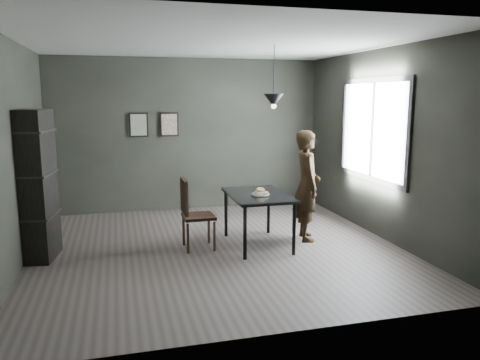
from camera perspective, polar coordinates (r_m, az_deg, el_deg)
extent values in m
plane|color=#36312F|center=(6.65, -2.84, -8.30)|extent=(5.00, 5.00, 0.00)
cube|color=black|center=(8.80, -6.34, 5.50)|extent=(5.00, 0.10, 2.80)
cube|color=silver|center=(6.35, -3.07, 16.45)|extent=(5.00, 5.00, 0.02)
cube|color=white|center=(7.43, 15.88, 5.88)|extent=(0.02, 1.80, 1.40)
cube|color=black|center=(7.42, 15.81, 5.88)|extent=(0.04, 1.96, 1.56)
cube|color=black|center=(6.60, 2.21, -1.86)|extent=(0.80, 1.20, 0.04)
cylinder|color=black|center=(6.10, 0.61, -6.50)|extent=(0.05, 0.05, 0.71)
cylinder|color=black|center=(6.31, 6.61, -6.00)|extent=(0.05, 0.05, 0.71)
cylinder|color=black|center=(7.11, -1.72, -4.09)|extent=(0.05, 0.05, 0.71)
cylinder|color=black|center=(7.29, 3.51, -3.75)|extent=(0.05, 0.05, 0.71)
cylinder|color=white|center=(6.50, 2.51, -1.82)|extent=(0.23, 0.23, 0.01)
torus|color=beige|center=(6.49, 2.97, -1.57)|extent=(0.12, 0.12, 0.05)
torus|color=beige|center=(6.53, 2.28, -1.49)|extent=(0.12, 0.12, 0.05)
torus|color=beige|center=(6.45, 2.30, -1.65)|extent=(0.12, 0.12, 0.05)
torus|color=beige|center=(6.48, 2.52, -1.21)|extent=(0.13, 0.14, 0.06)
imported|color=black|center=(6.94, 8.16, -0.66)|extent=(0.49, 0.66, 1.63)
cube|color=black|center=(6.54, -5.09, -4.44)|extent=(0.44, 0.44, 0.04)
cube|color=black|center=(6.44, -6.82, -2.00)|extent=(0.05, 0.43, 0.47)
cylinder|color=black|center=(6.41, -6.36, -7.10)|extent=(0.04, 0.04, 0.42)
cylinder|color=black|center=(6.47, -3.14, -6.87)|extent=(0.04, 0.04, 0.42)
cylinder|color=black|center=(6.75, -6.89, -6.21)|extent=(0.04, 0.04, 0.42)
cylinder|color=black|center=(6.82, -3.83, -6.00)|extent=(0.04, 0.04, 0.42)
cube|color=black|center=(6.56, -23.56, -0.63)|extent=(0.46, 0.70, 1.94)
cylinder|color=black|center=(6.64, 4.17, 12.91)|extent=(0.01, 0.01, 0.75)
cone|color=black|center=(6.63, 4.13, 9.67)|extent=(0.28, 0.28, 0.18)
sphere|color=#FFE0B2|center=(6.63, 4.12, 8.98)|extent=(0.07, 0.07, 0.07)
cube|color=black|center=(8.67, -12.26, 6.59)|extent=(0.34, 0.03, 0.44)
cube|color=#3D564E|center=(8.65, -12.26, 6.58)|extent=(0.28, 0.01, 0.38)
cube|color=black|center=(8.71, -8.62, 6.72)|extent=(0.34, 0.03, 0.44)
cube|color=brown|center=(8.69, -8.61, 6.71)|extent=(0.28, 0.01, 0.38)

